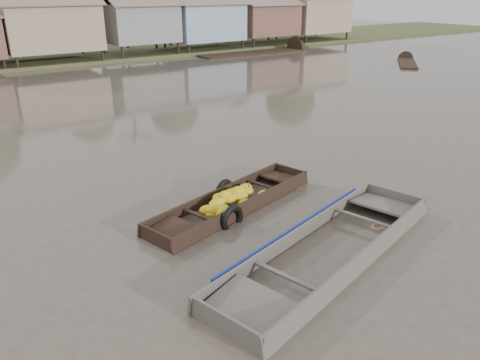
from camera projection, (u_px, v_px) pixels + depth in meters
ground at (276, 225)px, 11.33m from camera, size 120.00×120.00×0.00m
riverbank at (47, 18)px, 35.90m from camera, size 120.00×12.47×10.22m
banana_boat at (231, 203)px, 12.15m from camera, size 5.43×2.55×0.76m
viewer_boat at (328, 252)px, 10.07m from camera, size 6.97×3.40×0.54m
distant_boats at (169, 66)px, 34.28m from camera, size 47.46×14.57×0.35m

